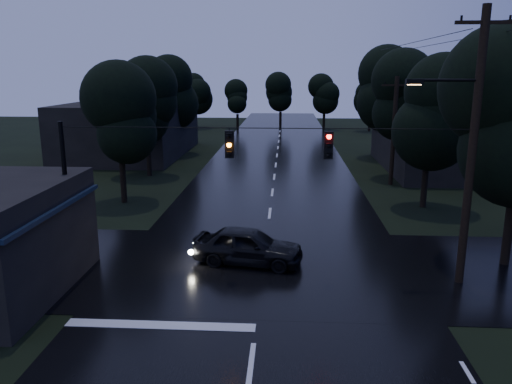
# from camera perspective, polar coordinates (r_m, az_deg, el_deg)

# --- Properties ---
(main_road) EXTENTS (12.00, 120.00, 0.02)m
(main_road) POSITION_cam_1_polar(r_m,az_deg,el_deg) (37.87, 2.10, 1.70)
(main_road) COLOR black
(main_road) RESTS_ON ground
(cross_street) EXTENTS (60.00, 9.00, 0.02)m
(cross_street) POSITION_cam_1_polar(r_m,az_deg,el_deg) (20.59, 0.82, -8.63)
(cross_street) COLOR black
(cross_street) RESTS_ON ground
(building_far_right) EXTENTS (10.00, 14.00, 4.40)m
(building_far_right) POSITION_cam_1_polar(r_m,az_deg,el_deg) (43.46, 21.14, 5.28)
(building_far_right) COLOR black
(building_far_right) RESTS_ON ground
(building_far_left) EXTENTS (10.00, 16.00, 5.00)m
(building_far_left) POSITION_cam_1_polar(r_m,az_deg,el_deg) (49.63, -14.07, 7.06)
(building_far_left) COLOR black
(building_far_left) RESTS_ON ground
(utility_pole_main) EXTENTS (3.50, 0.30, 10.00)m
(utility_pole_main) POSITION_cam_1_polar(r_m,az_deg,el_deg) (19.36, 23.29, 4.98)
(utility_pole_main) COLOR black
(utility_pole_main) RESTS_ON ground
(utility_pole_far) EXTENTS (2.00, 0.30, 7.50)m
(utility_pole_far) POSITION_cam_1_polar(r_m,az_deg,el_deg) (36.04, 15.48, 6.87)
(utility_pole_far) COLOR black
(utility_pole_far) RESTS_ON ground
(anchor_pole_left) EXTENTS (0.18, 0.18, 6.00)m
(anchor_pole_left) POSITION_cam_1_polar(r_m,az_deg,el_deg) (20.46, -20.77, -0.84)
(anchor_pole_left) COLOR black
(anchor_pole_left) RESTS_ON ground
(span_signals) EXTENTS (15.00, 0.37, 1.12)m
(span_signals) POSITION_cam_1_polar(r_m,az_deg,el_deg) (18.22, 2.48, 5.55)
(span_signals) COLOR black
(span_signals) RESTS_ON ground
(tree_left_a) EXTENTS (3.92, 3.92, 8.26)m
(tree_left_a) POSITION_cam_1_polar(r_m,az_deg,el_deg) (30.79, -15.39, 8.36)
(tree_left_a) COLOR black
(tree_left_a) RESTS_ON ground
(tree_left_b) EXTENTS (4.20, 4.20, 8.85)m
(tree_left_b) POSITION_cam_1_polar(r_m,az_deg,el_deg) (38.56, -12.46, 10.04)
(tree_left_b) COLOR black
(tree_left_b) RESTS_ON ground
(tree_left_c) EXTENTS (4.48, 4.48, 9.44)m
(tree_left_c) POSITION_cam_1_polar(r_m,az_deg,el_deg) (48.37, -9.93, 11.26)
(tree_left_c) COLOR black
(tree_left_c) RESTS_ON ground
(tree_right_a) EXTENTS (4.20, 4.20, 8.85)m
(tree_right_a) POSITION_cam_1_polar(r_m,az_deg,el_deg) (30.24, 19.31, 8.72)
(tree_right_a) COLOR black
(tree_right_a) RESTS_ON ground
(tree_right_b) EXTENTS (4.48, 4.48, 9.44)m
(tree_right_b) POSITION_cam_1_polar(r_m,az_deg,el_deg) (38.10, 17.01, 10.30)
(tree_right_b) COLOR black
(tree_right_b) RESTS_ON ground
(tree_right_c) EXTENTS (4.76, 4.76, 10.03)m
(tree_right_c) POSITION_cam_1_polar(r_m,az_deg,el_deg) (47.98, 15.01, 11.44)
(tree_right_c) COLOR black
(tree_right_c) RESTS_ON ground
(car) EXTENTS (4.79, 2.59, 1.55)m
(car) POSITION_cam_1_polar(r_m,az_deg,el_deg) (20.75, -0.92, -6.16)
(car) COLOR black
(car) RESTS_ON ground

